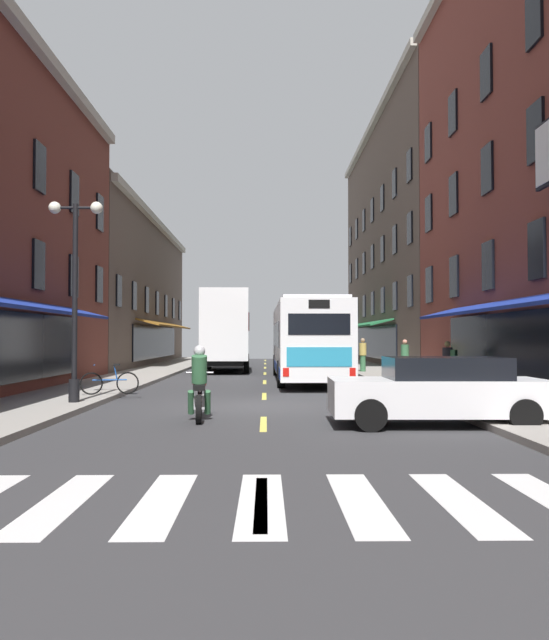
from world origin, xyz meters
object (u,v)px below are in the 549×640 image
object	(u,v)px
box_truck	(226,332)
street_lamp_twin	(75,291)
pedestrian_mid	(405,357)
motorcycle_rider	(199,388)
pedestrian_near	(448,362)
sedan_mid	(439,391)
bicycle_near	(110,382)
pedestrian_far	(363,354)
transit_bus	(306,340)
sedan_near	(233,355)

from	to	relation	value
box_truck	street_lamp_twin	world-z (taller)	street_lamp_twin
pedestrian_mid	motorcycle_rider	bearing A→B (deg)	-151.55
motorcycle_rider	pedestrian_near	xyz separation A→B (m)	(7.96, 8.50, 0.26)
sedan_mid	bicycle_near	bearing A→B (deg)	144.06
sedan_mid	pedestrian_far	world-z (taller)	pedestrian_far
transit_bus	sedan_mid	xyz separation A→B (m)	(1.87, -14.07, -1.01)
sedan_mid	bicycle_near	world-z (taller)	sedan_mid
pedestrian_near	pedestrian_mid	world-z (taller)	pedestrian_mid
transit_bus	pedestrian_near	xyz separation A→B (m)	(4.78, -4.56, -0.77)
box_truck	pedestrian_mid	world-z (taller)	box_truck
transit_bus	sedan_mid	distance (m)	14.23
motorcycle_rider	street_lamp_twin	size ratio (longest dim) A/B	0.39
sedan_near	street_lamp_twin	size ratio (longest dim) A/B	0.88
sedan_near	motorcycle_rider	distance (m)	30.60
motorcycle_rider	pedestrian_mid	bearing A→B (deg)	62.10
box_truck	sedan_near	bearing A→B (deg)	90.98
transit_bus	pedestrian_near	world-z (taller)	transit_bus
sedan_near	street_lamp_twin	bearing A→B (deg)	-95.53
pedestrian_far	street_lamp_twin	size ratio (longest dim) A/B	0.32
box_truck	sedan_mid	xyz separation A→B (m)	(5.74, -21.61, -1.45)
box_truck	pedestrian_near	xyz separation A→B (m)	(8.64, -12.10, -1.21)
transit_bus	street_lamp_twin	bearing A→B (deg)	-122.92
motorcycle_rider	pedestrian_near	distance (m)	11.65
street_lamp_twin	transit_bus	bearing A→B (deg)	57.08
sedan_near	motorcycle_rider	bearing A→B (deg)	-88.41
sedan_near	pedestrian_far	bearing A→B (deg)	-59.79
box_truck	bicycle_near	size ratio (longest dim) A/B	4.80
transit_bus	street_lamp_twin	xyz separation A→B (m)	(-6.74, -10.42, 1.33)
sedan_mid	bicycle_near	xyz separation A→B (m)	(-8.24, 5.97, -0.23)
box_truck	motorcycle_rider	size ratio (longest dim) A/B	3.90
pedestrian_near	street_lamp_twin	world-z (taller)	street_lamp_twin
motorcycle_rider	pedestrian_mid	size ratio (longest dim) A/B	1.28
sedan_mid	motorcycle_rider	xyz separation A→B (m)	(-5.06, 1.02, -0.02)
street_lamp_twin	pedestrian_mid	bearing A→B (deg)	46.70
sedan_mid	motorcycle_rider	world-z (taller)	motorcycle_rider
bicycle_near	pedestrian_mid	size ratio (longest dim) A/B	1.04
box_truck	motorcycle_rider	world-z (taller)	box_truck
pedestrian_mid	pedestrian_far	distance (m)	3.80
pedestrian_near	pedestrian_mid	size ratio (longest dim) A/B	0.97
sedan_near	pedestrian_mid	distance (m)	18.13
motorcycle_rider	bicycle_near	size ratio (longest dim) A/B	1.23
motorcycle_rider	pedestrian_far	world-z (taller)	pedestrian_far
sedan_near	box_truck	bearing A→B (deg)	-89.02
bicycle_near	street_lamp_twin	distance (m)	3.48
transit_bus	pedestrian_mid	xyz separation A→B (m)	(4.56, 1.58, -0.77)
transit_bus	pedestrian_mid	distance (m)	4.89
sedan_near	bicycle_near	size ratio (longest dim) A/B	2.77
pedestrian_mid	street_lamp_twin	distance (m)	16.62
bicycle_near	pedestrian_mid	world-z (taller)	pedestrian_mid
pedestrian_near	pedestrian_far	distance (m)	9.80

